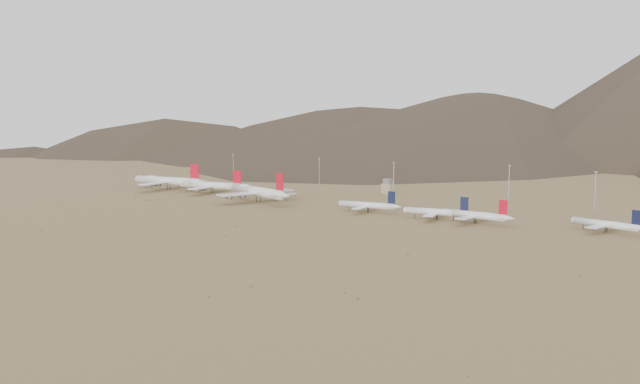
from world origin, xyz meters
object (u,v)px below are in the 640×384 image
Objects in this scene: widebody_west at (168,181)px; narrowbody_a at (369,205)px; widebody_centre at (211,185)px; widebody_east at (257,191)px; narrowbody_b at (438,212)px; control_tower at (388,187)px.

widebody_west is 1.71× the size of narrowbody_a.
widebody_east is (66.17, -17.62, 1.36)m from widebody_centre.
narrowbody_b is at bearing -16.57° from widebody_centre.
narrowbody_b is at bearing -12.40° from widebody_west.
widebody_centre is 157.25m from narrowbody_a.
widebody_east reaches higher than widebody_west.
narrowbody_a is at bearing -66.17° from control_tower.
control_tower is (114.83, 83.21, -1.25)m from widebody_centre.
widebody_west is at bearing -170.60° from widebody_east.
widebody_east is at bearing -17.36° from widebody_west.
narrowbody_b is at bearing -46.51° from control_tower.
widebody_west reaches higher than widebody_centre.
widebody_east reaches higher than narrowbody_a.
narrowbody_a reaches higher than control_tower.
narrowbody_a is (206.05, -8.18, -3.01)m from widebody_west.
narrowbody_a is at bearing 167.68° from narrowbody_b.
widebody_east is 6.27× the size of control_tower.
widebody_centre reaches higher than narrowbody_a.
widebody_west is 1.72× the size of narrowbody_b.
widebody_east is at bearing -115.76° from control_tower.
control_tower is (-90.63, 95.53, 0.64)m from narrowbody_b.
widebody_west is at bearing -152.11° from control_tower.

